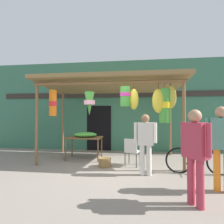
{
  "coord_description": "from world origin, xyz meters",
  "views": [
    {
      "loc": [
        0.87,
        -5.37,
        1.54
      ],
      "look_at": [
        0.03,
        1.14,
        1.69
      ],
      "focal_mm": 28.66,
      "sensor_mm": 36.0,
      "label": 1
    }
  ],
  "objects": [
    {
      "name": "vendor_in_orange",
      "position": [
        1.89,
        -2.13,
        0.98
      ],
      "size": [
        0.41,
        0.5,
        1.65
      ],
      "color": "#B23347",
      "rests_on": "ground_plane"
    },
    {
      "name": "folding_chair",
      "position": [
        0.76,
        0.18,
        0.5
      ],
      "size": [
        0.5,
        0.5,
        0.84
      ],
      "color": "beige",
      "rests_on": "ground_plane"
    },
    {
      "name": "shop_facade",
      "position": [
        -0.0,
        2.68,
        2.01
      ],
      "size": [
        11.83,
        0.29,
        4.02
      ],
      "color": "#387056",
      "rests_on": "ground_plane"
    },
    {
      "name": "ground_plane",
      "position": [
        0.0,
        0.0,
        0.0
      ],
      "size": [
        30.0,
        30.0,
        0.0
      ],
      "primitive_type": "plane",
      "color": "gray"
    },
    {
      "name": "market_stall_canopy",
      "position": [
        0.19,
        0.71,
        2.45
      ],
      "size": [
        4.95,
        2.56,
        2.82
      ],
      "color": "brown",
      "rests_on": "ground_plane"
    },
    {
      "name": "shopper_by_bananas",
      "position": [
        1.14,
        -0.61,
        0.93
      ],
      "size": [
        0.59,
        0.23,
        1.58
      ],
      "color": "silver",
      "rests_on": "ground_plane"
    },
    {
      "name": "wicker_basket_by_table",
      "position": [
        -0.05,
        0.01,
        0.13
      ],
      "size": [
        0.37,
        0.37,
        0.26
      ],
      "primitive_type": "cylinder",
      "color": "olive",
      "rests_on": "ground_plane"
    },
    {
      "name": "parked_bicycle",
      "position": [
        2.56,
        -0.32,
        0.35
      ],
      "size": [
        1.75,
        0.44,
        0.92
      ],
      "color": "black",
      "rests_on": "ground_plane"
    },
    {
      "name": "customer_foreground",
      "position": [
        2.63,
        -1.45,
        1.03
      ],
      "size": [
        0.56,
        0.34,
        1.74
      ],
      "color": "orange",
      "rests_on": "ground_plane"
    },
    {
      "name": "flower_heap_on_table",
      "position": [
        -0.87,
        0.81,
        0.88
      ],
      "size": [
        0.83,
        0.58,
        0.17
      ],
      "color": "green",
      "rests_on": "display_table"
    },
    {
      "name": "display_table",
      "position": [
        -0.93,
        0.82,
        0.71
      ],
      "size": [
        1.23,
        0.75,
        0.79
      ],
      "color": "brown",
      "rests_on": "ground_plane"
    }
  ]
}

